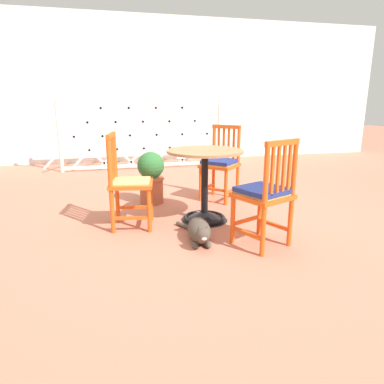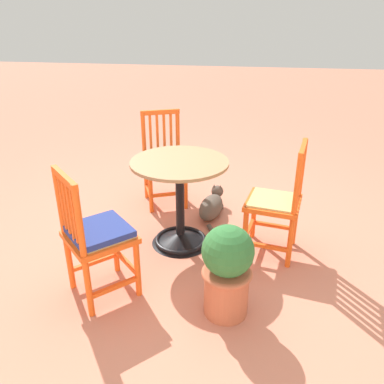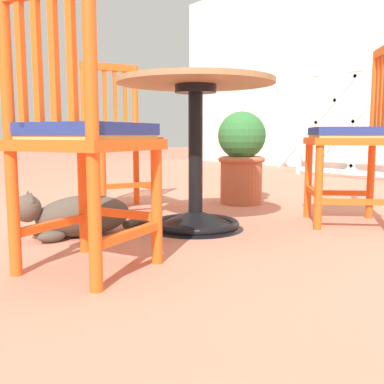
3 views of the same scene
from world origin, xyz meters
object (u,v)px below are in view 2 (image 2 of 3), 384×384
at_px(tabby_cat, 212,205).
at_px(cafe_table, 180,212).
at_px(orange_chair_near_fence, 277,203).
at_px(terracotta_planter, 227,269).
at_px(orange_chair_tucked_in, 164,161).
at_px(orange_chair_at_corner, 96,236).

bearing_deg(tabby_cat, cafe_table, 70.00).
height_order(orange_chair_near_fence, terracotta_planter, orange_chair_near_fence).
bearing_deg(terracotta_planter, orange_chair_near_fence, -112.12).
xyz_separation_m(cafe_table, tabby_cat, (-0.20, -0.54, -0.19)).
bearing_deg(orange_chair_near_fence, orange_chair_tucked_in, -34.61).
xyz_separation_m(orange_chair_near_fence, orange_chair_tucked_in, (1.07, -0.74, 0.01)).
distance_m(orange_chair_near_fence, tabby_cat, 0.85).
distance_m(orange_chair_at_corner, orange_chair_near_fence, 1.36).
height_order(orange_chair_near_fence, tabby_cat, orange_chair_near_fence).
xyz_separation_m(orange_chair_near_fence, terracotta_planter, (0.31, 0.76, -0.11)).
xyz_separation_m(orange_chair_near_fence, tabby_cat, (0.56, -0.54, -0.34)).
bearing_deg(cafe_table, orange_chair_tucked_in, -67.29).
bearing_deg(orange_chair_tucked_in, cafe_table, 112.71).
bearing_deg(orange_chair_near_fence, orange_chair_at_corner, 31.66).
height_order(cafe_table, orange_chair_tucked_in, orange_chair_tucked_in).
relative_size(tabby_cat, terracotta_planter, 1.20).
relative_size(cafe_table, orange_chair_at_corner, 0.83).
xyz_separation_m(orange_chair_tucked_in, tabby_cat, (-0.51, 0.19, -0.35)).
xyz_separation_m(orange_chair_tucked_in, terracotta_planter, (-0.76, 1.50, -0.12)).
relative_size(orange_chair_near_fence, orange_chair_tucked_in, 1.00).
distance_m(orange_chair_near_fence, terracotta_planter, 0.83).
distance_m(orange_chair_near_fence, orange_chair_tucked_in, 1.30).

